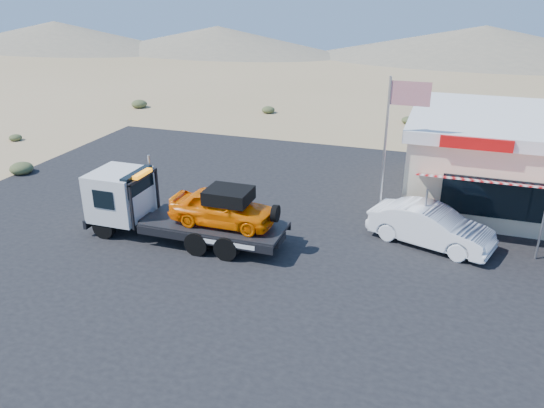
# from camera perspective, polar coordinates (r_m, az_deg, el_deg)

# --- Properties ---
(ground) EXTENTS (120.00, 120.00, 0.00)m
(ground) POSITION_cam_1_polar(r_m,az_deg,el_deg) (19.48, -4.45, -5.58)
(ground) COLOR #937D53
(ground) RESTS_ON ground
(asphalt_lot) EXTENTS (32.00, 24.00, 0.02)m
(asphalt_lot) POSITION_cam_1_polar(r_m,az_deg,el_deg) (21.42, 3.62, -2.76)
(asphalt_lot) COLOR black
(asphalt_lot) RESTS_ON ground
(tow_truck) EXTENTS (7.68, 2.28, 2.57)m
(tow_truck) POSITION_cam_1_polar(r_m,az_deg,el_deg) (20.37, -9.93, -0.23)
(tow_truck) COLOR black
(tow_truck) RESTS_ON asphalt_lot
(white_sedan) EXTENTS (4.87, 2.94, 1.52)m
(white_sedan) POSITION_cam_1_polar(r_m,az_deg,el_deg) (20.75, 16.69, -2.28)
(white_sedan) COLOR white
(white_sedan) RESTS_ON asphalt_lot
(jerky_store) EXTENTS (10.40, 9.97, 3.90)m
(jerky_store) POSITION_cam_1_polar(r_m,az_deg,el_deg) (25.96, 25.92, 4.28)
(jerky_store) COLOR beige
(jerky_store) RESTS_ON asphalt_lot
(flagpole) EXTENTS (1.55, 0.10, 6.00)m
(flagpole) POSITION_cam_1_polar(r_m,az_deg,el_deg) (21.02, 12.78, 7.15)
(flagpole) COLOR #99999E
(flagpole) RESTS_ON asphalt_lot
(desert_scrub) EXTENTS (26.79, 32.21, 0.68)m
(desert_scrub) POSITION_cam_1_polar(r_m,az_deg,el_deg) (33.24, -20.50, 5.77)
(desert_scrub) COLOR #3B4525
(desert_scrub) RESTS_ON ground
(distant_hills) EXTENTS (126.00, 48.00, 4.20)m
(distant_hills) POSITION_cam_1_polar(r_m,az_deg,el_deg) (73.14, 5.68, 16.99)
(distant_hills) COLOR #726B59
(distant_hills) RESTS_ON ground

